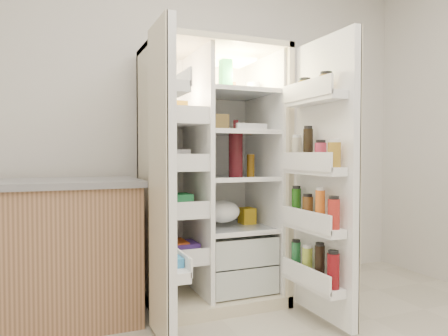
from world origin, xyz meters
name	(u,v)px	position (x,y,z in m)	size (l,w,h in m)	color
wall_back	(185,116)	(0.00, 2.00, 1.35)	(4.00, 0.02, 2.70)	silver
refrigerator	(211,196)	(0.09, 1.65, 0.75)	(0.92, 0.70, 1.80)	beige
freezer_door	(163,183)	(-0.43, 1.05, 0.89)	(0.15, 0.40, 1.72)	white
fridge_door	(323,183)	(0.55, 0.96, 0.87)	(0.17, 0.58, 1.72)	white
kitchen_counter	(37,253)	(-1.07, 1.60, 0.45)	(1.23, 0.65, 0.89)	#A47652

